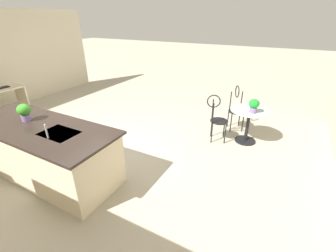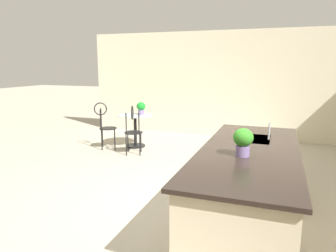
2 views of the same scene
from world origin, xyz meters
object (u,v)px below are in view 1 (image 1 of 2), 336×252
at_px(bistro_table, 248,123).
at_px(potted_plant_counter_near, 24,111).
at_px(chair_by_island, 217,116).
at_px(potted_plant_on_table, 254,105).
at_px(keyboard, 0,88).
at_px(chair_near_window, 236,106).

height_order(bistro_table, potted_plant_counter_near, potted_plant_counter_near).
bearing_deg(chair_by_island, bistro_table, -157.96).
bearing_deg(potted_plant_on_table, bistro_table, -59.81).
distance_m(bistro_table, keyboard, 6.41).
distance_m(potted_plant_on_table, potted_plant_counter_near, 4.14).
xyz_separation_m(potted_plant_on_table, potted_plant_counter_near, (3.20, 2.62, 0.18)).
bearing_deg(potted_plant_counter_near, bistro_table, -138.83).
xyz_separation_m(chair_near_window, keyboard, (5.82, 2.13, 0.18)).
bearing_deg(chair_by_island, potted_plant_counter_near, 44.70).
xyz_separation_m(bistro_table, potted_plant_counter_near, (3.13, 2.74, 0.64)).
bearing_deg(bistro_table, potted_plant_on_table, 120.19).
bearing_deg(bistro_table, chair_by_island, 22.04).
bearing_deg(potted_plant_on_table, chair_near_window, -55.70).
distance_m(bistro_table, chair_by_island, 0.68).
xyz_separation_m(keyboard, potted_plant_counter_near, (-3.07, 1.16, 0.33)).
height_order(bistro_table, chair_near_window, chair_near_window).
relative_size(bistro_table, potted_plant_on_table, 2.82).
relative_size(bistro_table, potted_plant_counter_near, 2.74).
xyz_separation_m(chair_near_window, potted_plant_on_table, (-0.46, 0.67, 0.33)).
relative_size(chair_near_window, chair_by_island, 1.00).
distance_m(bistro_table, potted_plant_counter_near, 4.21).
bearing_deg(keyboard, potted_plant_counter_near, 159.27).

